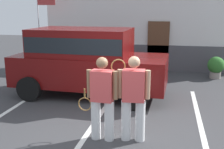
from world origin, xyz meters
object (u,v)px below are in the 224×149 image
object	(u,v)px
tennis_player_man	(102,98)
potted_plant_by_porch	(216,66)
tennis_player_woman	(133,98)
flag_pole	(42,18)
parked_suv	(87,59)

from	to	relation	value
tennis_player_man	potted_plant_by_porch	size ratio (longest dim) A/B	2.06
tennis_player_woman	flag_pole	size ratio (longest dim) A/B	0.54
tennis_player_man	potted_plant_by_porch	xyz separation A→B (m)	(3.04, 5.89, -0.43)
parked_suv	tennis_player_woman	size ratio (longest dim) A/B	2.67
parked_suv	tennis_player_man	xyz separation A→B (m)	(1.18, -2.86, -0.25)
parked_suv	potted_plant_by_porch	size ratio (longest dim) A/B	5.57
tennis_player_man	flag_pole	world-z (taller)	flag_pole
parked_suv	flag_pole	world-z (taller)	flag_pole
tennis_player_man	tennis_player_woman	bearing A→B (deg)	-168.67
potted_plant_by_porch	flag_pole	size ratio (longest dim) A/B	0.26
tennis_player_man	parked_suv	bearing A→B (deg)	-64.96
flag_pole	tennis_player_woman	bearing A→B (deg)	-51.56
parked_suv	flag_pole	size ratio (longest dim) A/B	1.43
tennis_player_woman	flag_pole	world-z (taller)	flag_pole
parked_suv	tennis_player_man	size ratio (longest dim) A/B	2.71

